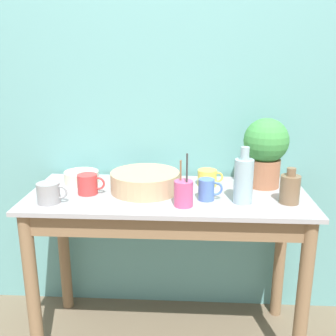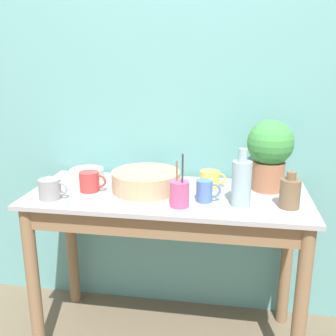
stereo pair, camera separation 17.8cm
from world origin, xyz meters
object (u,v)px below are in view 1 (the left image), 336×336
mug_red (88,184)px  mug_blue (207,189)px  mug_grey (49,193)px  potted_plant (266,148)px  bowl_wash_large (145,182)px  mug_yellow (208,178)px  utensil_cup (184,193)px  bottle_short (290,188)px  bowl_small_cream (82,177)px  bottle_tall (243,180)px

mug_red → mug_blue: mug_blue is taller
mug_blue → mug_grey: bearing=-173.8°
potted_plant → mug_blue: bearing=-144.0°
bowl_wash_large → mug_blue: bearing=-20.0°
potted_plant → mug_red: potted_plant is taller
potted_plant → mug_yellow: (-0.27, -0.00, -0.15)m
potted_plant → utensil_cup: 0.49m
bottle_short → utensil_cup: 0.46m
utensil_cup → potted_plant: bearing=36.4°
bottle_short → mug_blue: bearing=177.3°
bowl_wash_large → mug_blue: (0.28, -0.10, 0.00)m
bowl_wash_large → bottle_short: (0.64, -0.12, 0.02)m
bowl_wash_large → bowl_small_cream: bowl_wash_large is taller
mug_grey → utensil_cup: (0.58, -0.00, 0.01)m
bottle_tall → bottle_short: bottle_tall is taller
potted_plant → bowl_wash_large: (-0.56, -0.10, -0.14)m
bowl_wash_large → utensil_cup: bearing=-44.7°
mug_red → bowl_wash_large: bearing=11.9°
mug_yellow → utensil_cup: utensil_cup is taller
mug_blue → mug_red: bearing=174.8°
potted_plant → mug_yellow: size_ratio=2.66×
bowl_small_cream → bottle_short: bearing=-13.1°
bottle_short → mug_grey: size_ratio=1.18×
bottle_tall → mug_red: (-0.69, 0.07, -0.06)m
mug_grey → bowl_small_cream: size_ratio=0.78×
mug_blue → bowl_small_cream: size_ratio=0.63×
bottle_tall → potted_plant: bearing=60.7°
bottle_tall → bowl_small_cream: (-0.77, 0.23, -0.07)m
bottle_tall → bowl_small_cream: 0.80m
bowl_wash_large → utensil_cup: size_ratio=1.39×
potted_plant → utensil_cup: bearing=-143.6°
mug_yellow → mug_blue: bearing=-93.0°
bottle_short → bowl_small_cream: size_ratio=0.92×
bowl_wash_large → mug_blue: 0.30m
bottle_tall → mug_blue: size_ratio=2.30×
bottle_short → bowl_small_cream: bearing=166.9°
bowl_wash_large → bottle_tall: bottle_tall is taller
mug_blue → utensil_cup: (-0.10, -0.08, 0.01)m
mug_yellow → mug_blue: size_ratio=1.16×
potted_plant → bowl_wash_large: bearing=-169.9°
bottle_short → potted_plant: bearing=107.9°
bowl_wash_large → bowl_small_cream: size_ratio=1.89×
mug_blue → mug_grey: size_ratio=0.81×
bottle_tall → mug_blue: 0.16m
mug_grey → utensil_cup: size_ratio=0.57×
bowl_wash_large → bowl_small_cream: (-0.33, 0.10, -0.02)m
bottle_short → mug_blue: size_ratio=1.45×
mug_grey → utensil_cup: utensil_cup is taller
mug_red → bowl_small_cream: size_ratio=0.75×
mug_red → bowl_small_cream: bearing=115.0°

